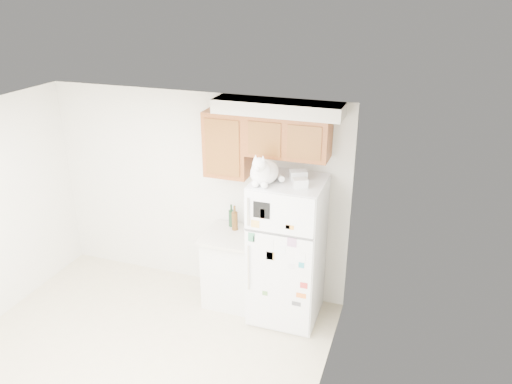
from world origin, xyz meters
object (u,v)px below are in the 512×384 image
at_px(bottle_amber, 235,218).
at_px(bottle_green, 231,215).
at_px(cat, 264,172).
at_px(base_counter, 233,267).
at_px(storage_box_back, 298,175).
at_px(storage_box_front, 300,183).
at_px(refrigerator, 287,251).

bearing_deg(bottle_amber, bottle_green, 134.31).
bearing_deg(cat, base_counter, 153.13).
bearing_deg(cat, bottle_amber, 143.77).
height_order(base_counter, storage_box_back, storage_box_back).
bearing_deg(bottle_amber, cat, -36.23).
height_order(storage_box_back, bottle_amber, storage_box_back).
height_order(storage_box_front, bottle_green, storage_box_front).
xyz_separation_m(refrigerator, cat, (-0.23, -0.16, 0.99)).
distance_m(refrigerator, bottle_green, 0.84).
distance_m(base_counter, storage_box_back, 1.50).
relative_size(cat, storage_box_back, 2.88).
relative_size(bottle_green, bottle_amber, 0.92).
distance_m(cat, storage_box_front, 0.40).
bearing_deg(base_counter, refrigerator, -6.10).
distance_m(refrigerator, bottle_amber, 0.76).
relative_size(refrigerator, storage_box_back, 9.44).
bearing_deg(bottle_green, storage_box_front, -22.04).
bearing_deg(cat, storage_box_front, 6.51).
height_order(refrigerator, bottle_amber, refrigerator).
height_order(base_counter, storage_box_front, storage_box_front).
height_order(refrigerator, base_counter, refrigerator).
bearing_deg(refrigerator, bottle_green, 161.48).
relative_size(base_counter, cat, 1.78).
xyz_separation_m(cat, storage_box_front, (0.38, 0.04, -0.09)).
bearing_deg(base_counter, bottle_green, 113.76).
relative_size(storage_box_back, bottle_amber, 0.58).
bearing_deg(cat, bottle_green, 142.33).
distance_m(storage_box_front, bottle_amber, 1.12).
height_order(refrigerator, storage_box_back, storage_box_back).
bearing_deg(storage_box_back, refrigerator, -158.03).
bearing_deg(bottle_green, storage_box_back, -11.59).
distance_m(base_counter, bottle_green, 0.63).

